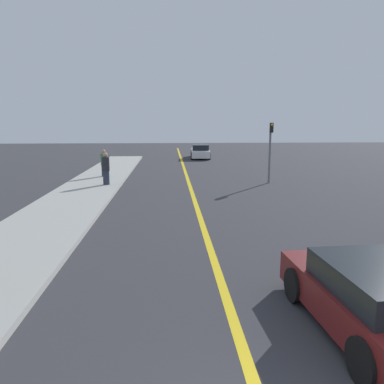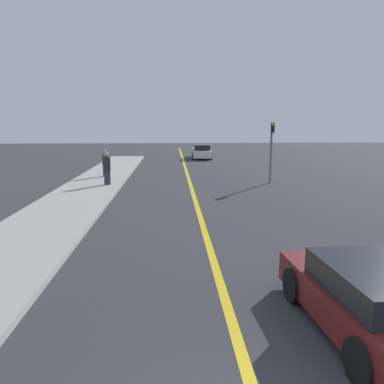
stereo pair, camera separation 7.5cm
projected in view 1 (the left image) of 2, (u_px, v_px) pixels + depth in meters
name	position (u px, v px, depth m)	size (l,w,h in m)	color
road_center_line	(190.00, 185.00, 21.01)	(0.20, 60.00, 0.01)	gold
sidewalk_left	(90.00, 187.00, 19.96)	(3.13, 34.52, 0.16)	#9E9E99
car_near_right_lane	(372.00, 300.00, 6.23)	(2.03, 4.01, 1.24)	maroon
car_ahead_center	(200.00, 152.00, 36.43)	(2.02, 4.74, 1.34)	silver
pedestrian_far_standing	(106.00, 169.00, 20.18)	(0.40, 0.40, 1.74)	#282D3D
pedestrian_by_sign	(104.00, 163.00, 23.27)	(0.39, 0.39, 1.67)	#282D3D
traffic_light	(270.00, 146.00, 21.37)	(0.18, 0.40, 3.46)	slate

